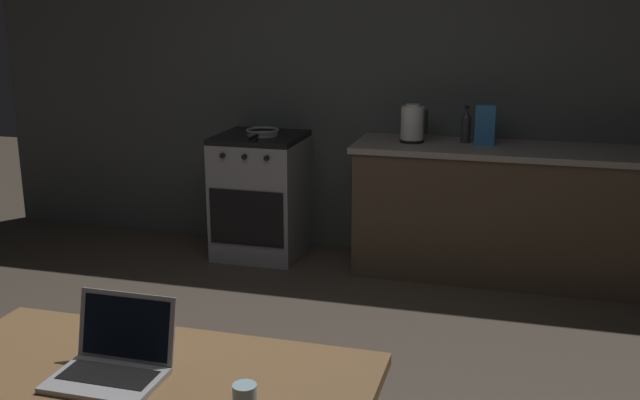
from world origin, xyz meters
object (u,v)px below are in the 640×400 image
Objects in this scene: electric_kettle at (412,124)px; frying_pan at (262,132)px; laptop at (113,362)px; stove_oven at (261,195)px; bottle_b at (466,125)px; cereal_box at (485,125)px.

electric_kettle reaches higher than frying_pan.
electric_kettle is at bearing 84.31° from laptop.
stove_oven is at bearing 103.82° from laptop.
stove_oven is 2.18× the size of frying_pan.
frying_pan reaches higher than stove_oven.
stove_oven is 3.26m from laptop.
bottle_b is at bearing 3.27° from stove_oven.
stove_oven is 0.47m from frying_pan.
electric_kettle is at bearing 1.57° from frying_pan.
electric_kettle is at bearing 0.13° from stove_oven.
laptop is 1.24× the size of electric_kettle.
stove_oven is at bearing -176.73° from bottle_b.
laptop is at bearing -103.02° from bottle_b.
electric_kettle is (1.09, 0.00, 0.57)m from stove_oven.
cereal_box is at bearing -25.10° from bottle_b.
laptop is at bearing -105.41° from cereal_box.
frying_pan is 1.54× the size of cereal_box.
stove_oven is 2.79× the size of laptop.
electric_kettle reaches higher than bottle_b.
bottle_b is at bearing 78.53° from laptop.
electric_kettle is (0.40, 3.18, 0.24)m from laptop.
cereal_box is at bearing 1.83° from frying_pan.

